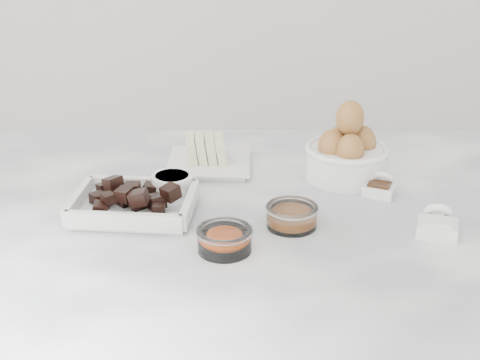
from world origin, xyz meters
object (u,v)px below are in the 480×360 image
at_px(sugar_ramekin, 172,185).
at_px(honey_bowl, 292,215).
at_px(chocolate_dish, 134,201).
at_px(egg_bowl, 347,153).
at_px(zest_bowl, 225,238).
at_px(salt_spoon, 437,224).
at_px(vanilla_spoon, 380,187).
at_px(butter_plate, 207,156).

bearing_deg(sugar_ramekin, honey_bowl, -27.73).
height_order(chocolate_dish, egg_bowl, egg_bowl).
bearing_deg(zest_bowl, egg_bowl, 51.86).
distance_m(sugar_ramekin, salt_spoon, 0.44).
height_order(egg_bowl, zest_bowl, egg_bowl).
bearing_deg(egg_bowl, sugar_ramekin, -163.47).
relative_size(sugar_ramekin, zest_bowl, 0.85).
xyz_separation_m(chocolate_dish, vanilla_spoon, (0.42, 0.08, -0.01)).
relative_size(chocolate_dish, salt_spoon, 2.44).
distance_m(sugar_ramekin, honey_bowl, 0.23).
distance_m(zest_bowl, vanilla_spoon, 0.34).
distance_m(butter_plate, egg_bowl, 0.26).
distance_m(butter_plate, zest_bowl, 0.33).
height_order(sugar_ramekin, vanilla_spoon, sugar_ramekin).
relative_size(butter_plate, salt_spoon, 1.83).
bearing_deg(egg_bowl, vanilla_spoon, -55.15).
xyz_separation_m(honey_bowl, zest_bowl, (-0.10, -0.08, 0.00)).
bearing_deg(butter_plate, sugar_ramekin, -111.12).
bearing_deg(butter_plate, honey_bowl, -59.11).
bearing_deg(sugar_ramekin, vanilla_spoon, 3.09).
distance_m(chocolate_dish, butter_plate, 0.23).
bearing_deg(salt_spoon, vanilla_spoon, 113.10).
distance_m(chocolate_dish, zest_bowl, 0.20).
distance_m(honey_bowl, zest_bowl, 0.13).
bearing_deg(salt_spoon, egg_bowl, 117.34).
bearing_deg(chocolate_dish, vanilla_spoon, 10.74).
xyz_separation_m(honey_bowl, salt_spoon, (0.23, -0.02, -0.00)).
height_order(vanilla_spoon, salt_spoon, salt_spoon).
distance_m(butter_plate, sugar_ramekin, 0.15).
bearing_deg(vanilla_spoon, sugar_ramekin, -176.91).
xyz_separation_m(egg_bowl, honey_bowl, (-0.11, -0.20, -0.03)).
bearing_deg(butter_plate, salt_spoon, -35.47).
relative_size(butter_plate, sugar_ramekin, 2.18).
bearing_deg(zest_bowl, honey_bowl, 36.90).
bearing_deg(salt_spoon, honey_bowl, 174.84).
xyz_separation_m(butter_plate, sugar_ramekin, (-0.05, -0.14, 0.00)).
distance_m(honey_bowl, salt_spoon, 0.23).
xyz_separation_m(sugar_ramekin, zest_bowl, (0.10, -0.18, -0.00)).
xyz_separation_m(butter_plate, honey_bowl, (0.15, -0.24, -0.00)).
xyz_separation_m(sugar_ramekin, egg_bowl, (0.31, 0.09, 0.02)).
height_order(chocolate_dish, vanilla_spoon, chocolate_dish).
xyz_separation_m(chocolate_dish, honey_bowl, (0.26, -0.04, -0.00)).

